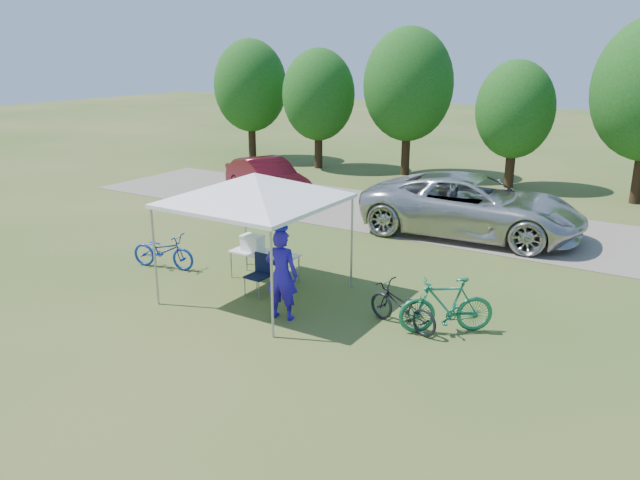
{
  "coord_description": "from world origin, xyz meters",
  "views": [
    {
      "loc": [
        7.87,
        -10.08,
        5.18
      ],
      "look_at": [
        0.36,
        2.0,
        0.81
      ],
      "focal_mm": 35.0,
      "sensor_mm": 36.0,
      "label": 1
    }
  ],
  "objects_px": {
    "minivan": "(472,206)",
    "folding_chair": "(260,271)",
    "sedan": "(267,178)",
    "bike_blue": "(163,251)",
    "bike_green": "(446,305)",
    "cooler": "(252,243)",
    "bike_dark": "(402,307)",
    "cyclist": "(282,275)",
    "folding_table": "(264,255)"
  },
  "relations": [
    {
      "from": "folding_chair",
      "to": "bike_green",
      "type": "relative_size",
      "value": 0.49
    },
    {
      "from": "folding_chair",
      "to": "minivan",
      "type": "relative_size",
      "value": 0.14
    },
    {
      "from": "cyclist",
      "to": "bike_dark",
      "type": "height_order",
      "value": "cyclist"
    },
    {
      "from": "bike_green",
      "to": "sedan",
      "type": "bearing_deg",
      "value": -163.19
    },
    {
      "from": "minivan",
      "to": "sedan",
      "type": "relative_size",
      "value": 1.47
    },
    {
      "from": "cooler",
      "to": "folding_chair",
      "type": "bearing_deg",
      "value": -43.24
    },
    {
      "from": "bike_dark",
      "to": "sedan",
      "type": "distance_m",
      "value": 11.57
    },
    {
      "from": "cyclist",
      "to": "bike_blue",
      "type": "bearing_deg",
      "value": -23.2
    },
    {
      "from": "minivan",
      "to": "sedan",
      "type": "height_order",
      "value": "minivan"
    },
    {
      "from": "bike_blue",
      "to": "bike_green",
      "type": "relative_size",
      "value": 0.92
    },
    {
      "from": "cooler",
      "to": "sedan",
      "type": "relative_size",
      "value": 0.12
    },
    {
      "from": "folding_table",
      "to": "cooler",
      "type": "xyz_separation_m",
      "value": [
        -0.34,
        -0.0,
        0.23
      ]
    },
    {
      "from": "folding_table",
      "to": "bike_green",
      "type": "height_order",
      "value": "bike_green"
    },
    {
      "from": "cooler",
      "to": "bike_green",
      "type": "relative_size",
      "value": 0.28
    },
    {
      "from": "folding_chair",
      "to": "bike_green",
      "type": "height_order",
      "value": "bike_green"
    },
    {
      "from": "folding_chair",
      "to": "cooler",
      "type": "relative_size",
      "value": 1.74
    },
    {
      "from": "cyclist",
      "to": "bike_blue",
      "type": "relative_size",
      "value": 1.11
    },
    {
      "from": "sedan",
      "to": "cyclist",
      "type": "bearing_deg",
      "value": -115.42
    },
    {
      "from": "bike_dark",
      "to": "sedan",
      "type": "relative_size",
      "value": 0.39
    },
    {
      "from": "folding_table",
      "to": "cooler",
      "type": "height_order",
      "value": "cooler"
    },
    {
      "from": "cyclist",
      "to": "bike_blue",
      "type": "distance_m",
      "value": 4.33
    },
    {
      "from": "bike_green",
      "to": "minivan",
      "type": "distance_m",
      "value": 6.76
    },
    {
      "from": "cooler",
      "to": "minivan",
      "type": "distance_m",
      "value": 6.88
    },
    {
      "from": "folding_chair",
      "to": "minivan",
      "type": "xyz_separation_m",
      "value": [
        2.46,
        6.79,
        0.36
      ]
    },
    {
      "from": "folding_table",
      "to": "minivan",
      "type": "bearing_deg",
      "value": 64.78
    },
    {
      "from": "folding_table",
      "to": "folding_chair",
      "type": "distance_m",
      "value": 0.82
    },
    {
      "from": "cooler",
      "to": "minivan",
      "type": "relative_size",
      "value": 0.08
    },
    {
      "from": "bike_green",
      "to": "minivan",
      "type": "bearing_deg",
      "value": 158.92
    },
    {
      "from": "bike_blue",
      "to": "sedan",
      "type": "distance_m",
      "value": 7.84
    },
    {
      "from": "folding_chair",
      "to": "bike_green",
      "type": "distance_m",
      "value": 4.2
    },
    {
      "from": "bike_blue",
      "to": "cyclist",
      "type": "bearing_deg",
      "value": -115.03
    },
    {
      "from": "sedan",
      "to": "folding_table",
      "type": "bearing_deg",
      "value": -117.43
    },
    {
      "from": "sedan",
      "to": "bike_dark",
      "type": "bearing_deg",
      "value": -104.06
    },
    {
      "from": "minivan",
      "to": "folding_chair",
      "type": "bearing_deg",
      "value": 155.34
    },
    {
      "from": "bike_dark",
      "to": "minivan",
      "type": "height_order",
      "value": "minivan"
    },
    {
      "from": "bike_green",
      "to": "bike_dark",
      "type": "relative_size",
      "value": 1.1
    },
    {
      "from": "folding_table",
      "to": "bike_green",
      "type": "bearing_deg",
      "value": -5.41
    },
    {
      "from": "bike_dark",
      "to": "folding_chair",
      "type": "bearing_deg",
      "value": -73.57
    },
    {
      "from": "folding_chair",
      "to": "sedan",
      "type": "xyz_separation_m",
      "value": [
        -5.38,
        7.54,
        0.19
      ]
    },
    {
      "from": "cyclist",
      "to": "bike_dark",
      "type": "bearing_deg",
      "value": -170.04
    },
    {
      "from": "cooler",
      "to": "cyclist",
      "type": "height_order",
      "value": "cyclist"
    },
    {
      "from": "folding_chair",
      "to": "bike_blue",
      "type": "bearing_deg",
      "value": -178.37
    },
    {
      "from": "cooler",
      "to": "bike_blue",
      "type": "distance_m",
      "value": 2.4
    },
    {
      "from": "cyclist",
      "to": "minivan",
      "type": "xyz_separation_m",
      "value": [
        1.28,
        7.63,
        -0.04
      ]
    },
    {
      "from": "cyclist",
      "to": "sedan",
      "type": "bearing_deg",
      "value": -62.94
    },
    {
      "from": "folding_chair",
      "to": "bike_dark",
      "type": "bearing_deg",
      "value": 3.08
    },
    {
      "from": "minivan",
      "to": "sedan",
      "type": "distance_m",
      "value": 7.88
    },
    {
      "from": "cyclist",
      "to": "sedan",
      "type": "distance_m",
      "value": 10.64
    },
    {
      "from": "sedan",
      "to": "folding_chair",
      "type": "bearing_deg",
      "value": -117.94
    },
    {
      "from": "cooler",
      "to": "sedan",
      "type": "bearing_deg",
      "value": 124.15
    }
  ]
}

